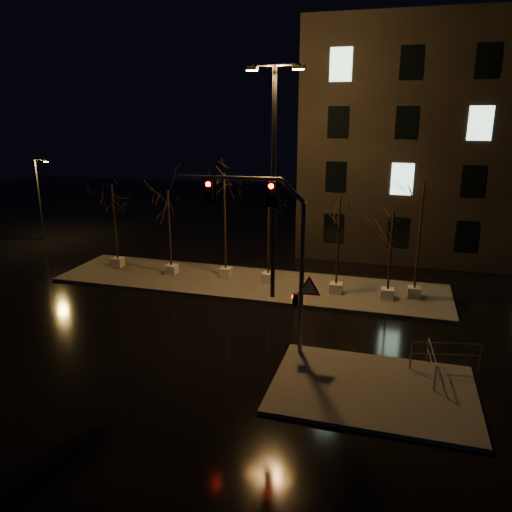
% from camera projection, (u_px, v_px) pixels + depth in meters
% --- Properties ---
extents(ground, '(90.00, 90.00, 0.00)m').
position_uv_depth(ground, '(209.00, 327.00, 22.76)').
color(ground, black).
rests_on(ground, ground).
extents(median, '(22.00, 5.00, 0.15)m').
position_uv_depth(median, '(247.00, 283.00, 28.27)').
color(median, '#4B4943').
rests_on(median, ground).
extents(sidewalk_corner, '(7.00, 5.00, 0.15)m').
position_uv_depth(sidewalk_corner, '(373.00, 389.00, 17.52)').
color(sidewalk_corner, '#4B4943').
rests_on(sidewalk_corner, ground).
extents(building, '(25.00, 12.00, 15.00)m').
position_uv_depth(building, '(498.00, 141.00, 33.55)').
color(building, black).
rests_on(building, ground).
extents(tree_0, '(1.80, 1.80, 5.28)m').
position_uv_depth(tree_0, '(113.00, 203.00, 29.96)').
color(tree_0, beige).
rests_on(tree_0, median).
extents(tree_1, '(1.80, 1.80, 5.11)m').
position_uv_depth(tree_1, '(169.00, 210.00, 28.60)').
color(tree_1, beige).
rests_on(tree_1, median).
extents(tree_2, '(1.80, 1.80, 6.17)m').
position_uv_depth(tree_2, '(225.00, 197.00, 27.82)').
color(tree_2, beige).
rests_on(tree_2, median).
extents(tree_3, '(1.80, 1.80, 4.69)m').
position_uv_depth(tree_3, '(269.00, 220.00, 27.24)').
color(tree_3, beige).
rests_on(tree_3, median).
extents(tree_4, '(1.80, 1.80, 5.35)m').
position_uv_depth(tree_4, '(339.00, 218.00, 25.42)').
color(tree_4, beige).
rests_on(tree_4, median).
extents(tree_5, '(1.80, 1.80, 4.71)m').
position_uv_depth(tree_5, '(392.00, 231.00, 24.74)').
color(tree_5, beige).
rests_on(tree_5, median).
extents(tree_6, '(1.80, 1.80, 6.20)m').
position_uv_depth(tree_6, '(422.00, 208.00, 24.63)').
color(tree_6, beige).
rests_on(tree_6, median).
extents(traffic_signal_mast, '(5.71, 0.52, 6.98)m').
position_uv_depth(traffic_signal_mast, '(273.00, 240.00, 19.07)').
color(traffic_signal_mast, slate).
rests_on(traffic_signal_mast, sidewalk_corner).
extents(streetlight_main, '(2.85, 0.56, 11.40)m').
position_uv_depth(streetlight_main, '(274.00, 170.00, 24.21)').
color(streetlight_main, black).
rests_on(streetlight_main, median).
extents(streetlight_far, '(1.20, 0.25, 6.08)m').
position_uv_depth(streetlight_far, '(40.00, 196.00, 37.19)').
color(streetlight_far, black).
rests_on(streetlight_far, ground).
extents(guard_rail_a, '(2.53, 0.54, 1.11)m').
position_uv_depth(guard_rail_a, '(446.00, 352.00, 18.48)').
color(guard_rail_a, slate).
rests_on(guard_rail_a, sidewalk_corner).
extents(guard_rail_b, '(0.22, 2.14, 1.02)m').
position_uv_depth(guard_rail_b, '(432.00, 359.00, 18.09)').
color(guard_rail_b, slate).
rests_on(guard_rail_b, sidewalk_corner).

